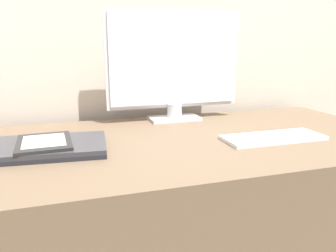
{
  "coord_description": "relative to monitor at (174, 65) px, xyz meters",
  "views": [
    {
      "loc": [
        -0.33,
        -0.84,
        1.03
      ],
      "look_at": [
        -0.05,
        0.08,
        0.79
      ],
      "focal_mm": 35.0,
      "sensor_mm": 36.0,
      "label": 1
    }
  ],
  "objects": [
    {
      "name": "wall_back",
      "position": [
        -0.08,
        0.17,
        0.25
      ],
      "size": [
        3.6,
        0.05,
        2.4
      ],
      "color": "beige",
      "rests_on": "ground_plane"
    },
    {
      "name": "desk",
      "position": [
        -0.08,
        -0.27,
        -0.59
      ],
      "size": [
        1.56,
        0.72,
        0.73
      ],
      "color": "brown",
      "rests_on": "ground_plane"
    },
    {
      "name": "monitor",
      "position": [
        0.0,
        0.0,
        0.0
      ],
      "size": [
        0.55,
        0.11,
        0.43
      ],
      "color": "silver",
      "rests_on": "desk"
    },
    {
      "name": "keyboard",
      "position": [
        0.22,
        -0.37,
        -0.22
      ],
      "size": [
        0.33,
        0.12,
        0.01
      ],
      "color": "silver",
      "rests_on": "desk"
    },
    {
      "name": "laptop",
      "position": [
        -0.47,
        -0.29,
        -0.21
      ],
      "size": [
        0.33,
        0.24,
        0.02
      ],
      "color": "#232328",
      "rests_on": "desk"
    },
    {
      "name": "ereader",
      "position": [
        -0.49,
        -0.29,
        -0.19
      ],
      "size": [
        0.16,
        0.2,
        0.01
      ],
      "color": "black",
      "rests_on": "laptop"
    }
  ]
}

